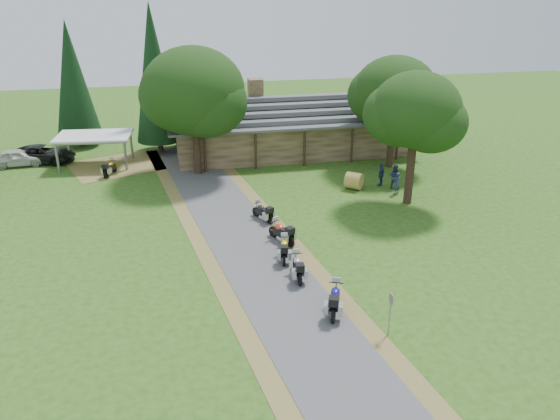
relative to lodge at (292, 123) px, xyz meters
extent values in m
plane|color=#2B4D15|center=(-6.00, -24.00, -2.45)|extent=(120.00, 120.00, 0.00)
plane|color=#48474A|center=(-6.50, -20.00, -2.45)|extent=(51.95, 51.95, 0.00)
imported|color=silver|center=(-22.74, 0.37, -1.57)|extent=(2.71, 5.48, 1.76)
imported|color=black|center=(-20.90, 0.91, -1.37)|extent=(3.74, 6.04, 2.15)
imported|color=navy|center=(4.75, -12.05, -1.52)|extent=(0.65, 0.59, 1.86)
imported|color=navy|center=(5.04, -10.92, -1.41)|extent=(0.72, 0.72, 2.09)
imported|color=navy|center=(4.29, -10.24, -1.42)|extent=(0.70, 0.71, 2.05)
cylinder|color=#A6903D|center=(2.16, -10.42, -1.85)|extent=(1.63, 1.64, 1.21)
cone|color=black|center=(-11.37, 2.15, 3.81)|extent=(3.85, 3.85, 12.52)
cone|color=black|center=(-18.43, 5.56, 3.05)|extent=(3.88, 3.88, 10.99)
camera|label=1|loc=(-10.86, -45.51, 11.50)|focal=35.00mm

